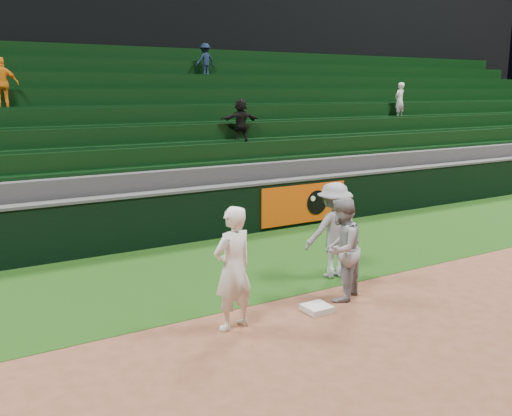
{
  "coord_description": "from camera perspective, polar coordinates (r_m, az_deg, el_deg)",
  "views": [
    {
      "loc": [
        -5.59,
        -6.69,
        3.48
      ],
      "look_at": [
        -0.11,
        2.3,
        1.3
      ],
      "focal_mm": 40.0,
      "sensor_mm": 36.0,
      "label": 1
    }
  ],
  "objects": [
    {
      "name": "ground",
      "position": [
        9.39,
        8.03,
        -10.18
      ],
      "size": [
        70.0,
        70.0,
        0.0
      ],
      "primitive_type": "plane",
      "color": "brown",
      "rests_on": "ground"
    },
    {
      "name": "base_coach",
      "position": [
        10.78,
        7.81,
        -2.21
      ],
      "size": [
        1.24,
        0.8,
        1.8
      ],
      "primitive_type": "imported",
      "rotation": [
        0.0,
        0.0,
        3.02
      ],
      "color": "#90929C",
      "rests_on": "foul_grass"
    },
    {
      "name": "field_wall",
      "position": [
        13.46,
        -5.94,
        -0.58
      ],
      "size": [
        36.0,
        0.45,
        1.25
      ],
      "color": "black",
      "rests_on": "ground"
    },
    {
      "name": "stadium_seating",
      "position": [
        16.73,
        -11.71,
        5.34
      ],
      "size": [
        36.0,
        5.95,
        5.06
      ],
      "color": "#343436",
      "rests_on": "ground"
    },
    {
      "name": "upper_deck",
      "position": [
        24.91,
        -19.08,
        16.88
      ],
      "size": [
        40.0,
        12.0,
        12.0
      ],
      "primitive_type": "cube",
      "color": "black",
      "rests_on": "ground"
    },
    {
      "name": "foul_grass",
      "position": [
        11.72,
        -1.33,
        -5.57
      ],
      "size": [
        36.0,
        4.2,
        0.01
      ],
      "primitive_type": "cube",
      "color": "#15370D",
      "rests_on": "ground"
    },
    {
      "name": "first_base",
      "position": [
        9.35,
        6.12,
        -9.93
      ],
      "size": [
        0.42,
        0.42,
        0.09
      ],
      "primitive_type": "cube",
      "rotation": [
        0.0,
        0.0,
        -0.01
      ],
      "color": "silver",
      "rests_on": "ground"
    },
    {
      "name": "first_baseman",
      "position": [
        8.38,
        -2.32,
        -6.05
      ],
      "size": [
        0.75,
        0.57,
        1.86
      ],
      "primitive_type": "imported",
      "rotation": [
        0.0,
        0.0,
        3.34
      ],
      "color": "white",
      "rests_on": "ground"
    },
    {
      "name": "baserunner",
      "position": [
        9.65,
        8.51,
        -4.09
      ],
      "size": [
        1.07,
        1.0,
        1.75
      ],
      "primitive_type": "imported",
      "rotation": [
        0.0,
        0.0,
        3.66
      ],
      "color": "#93959D",
      "rests_on": "ground"
    }
  ]
}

